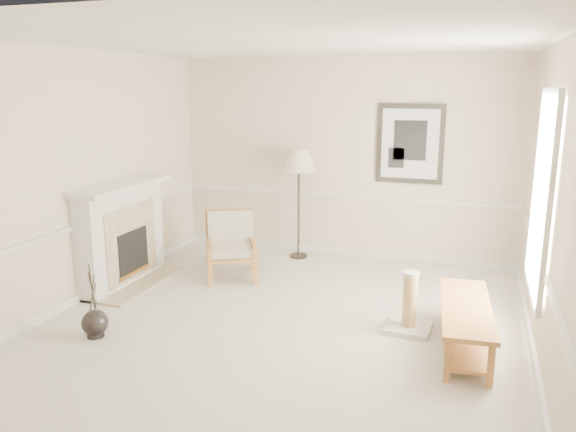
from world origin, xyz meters
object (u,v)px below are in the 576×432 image
at_px(floor_lamp, 299,163).
at_px(bench, 465,320).
at_px(armchair, 231,242).
at_px(floor_vase, 95,324).
at_px(scratching_post, 409,312).

distance_m(floor_lamp, bench, 3.54).
relative_size(armchair, bench, 0.58).
bearing_deg(floor_vase, armchair, 76.42).
xyz_separation_m(bench, scratching_post, (-0.56, 0.24, -0.09)).
bearing_deg(bench, floor_lamp, 136.28).
xyz_separation_m(armchair, scratching_post, (2.46, -0.99, -0.26)).
distance_m(floor_vase, scratching_post, 3.22).
xyz_separation_m(floor_vase, floor_lamp, (1.12, 3.27, 1.26)).
relative_size(floor_lamp, scratching_post, 2.51).
bearing_deg(floor_vase, scratching_post, 21.58).
height_order(armchair, scratching_post, armchair).
distance_m(bench, scratching_post, 0.61).
relative_size(floor_vase, floor_lamp, 0.48).
bearing_deg(bench, armchair, 157.85).
bearing_deg(armchair, bench, -49.47).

